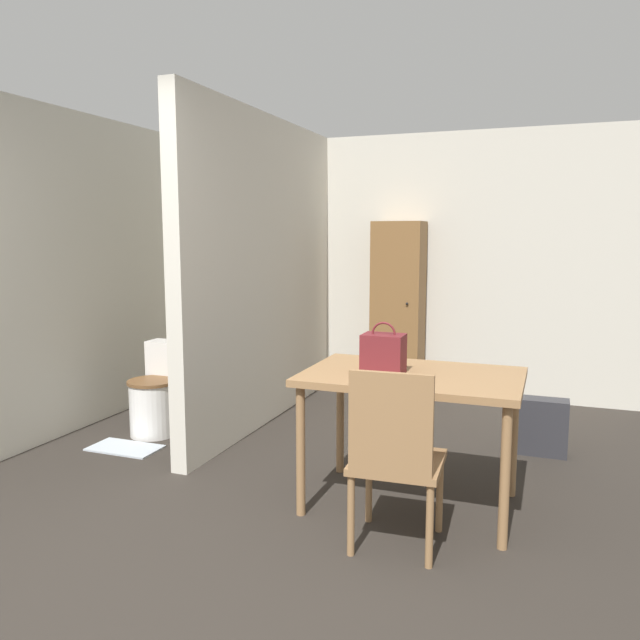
{
  "coord_description": "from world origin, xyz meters",
  "views": [
    {
      "loc": [
        1.59,
        -1.93,
        1.56
      ],
      "look_at": [
        0.24,
        1.65,
        1.03
      ],
      "focal_mm": 35.0,
      "sensor_mm": 36.0,
      "label": 1
    }
  ],
  "objects_px": {
    "handbag": "(383,353)",
    "wooden_cabinet": "(398,310)",
    "wooden_chair": "(395,454)",
    "space_heater": "(543,427)",
    "dining_table": "(412,387)",
    "toilet": "(157,395)"
  },
  "relations": [
    {
      "from": "wooden_cabinet",
      "to": "space_heater",
      "type": "distance_m",
      "value": 1.95
    },
    {
      "from": "dining_table",
      "to": "space_heater",
      "type": "xyz_separation_m",
      "value": [
        0.7,
        1.16,
        -0.49
      ]
    },
    {
      "from": "toilet",
      "to": "space_heater",
      "type": "distance_m",
      "value": 2.9
    },
    {
      "from": "wooden_cabinet",
      "to": "wooden_chair",
      "type": "bearing_deg",
      "value": -76.7
    },
    {
      "from": "wooden_chair",
      "to": "toilet",
      "type": "height_order",
      "value": "wooden_chair"
    },
    {
      "from": "dining_table",
      "to": "handbag",
      "type": "relative_size",
      "value": 4.12
    },
    {
      "from": "toilet",
      "to": "handbag",
      "type": "xyz_separation_m",
      "value": [
        2.0,
        -0.67,
        0.59
      ]
    },
    {
      "from": "toilet",
      "to": "handbag",
      "type": "bearing_deg",
      "value": -18.65
    },
    {
      "from": "dining_table",
      "to": "toilet",
      "type": "xyz_separation_m",
      "value": [
        -2.15,
        0.61,
        -0.39
      ]
    },
    {
      "from": "dining_table",
      "to": "wooden_cabinet",
      "type": "xyz_separation_m",
      "value": [
        -0.66,
        2.4,
        0.14
      ]
    },
    {
      "from": "wooden_chair",
      "to": "space_heater",
      "type": "xyz_separation_m",
      "value": [
        0.66,
        1.7,
        -0.29
      ]
    },
    {
      "from": "dining_table",
      "to": "toilet",
      "type": "relative_size",
      "value": 1.72
    },
    {
      "from": "dining_table",
      "to": "wooden_cabinet",
      "type": "relative_size",
      "value": 0.72
    },
    {
      "from": "toilet",
      "to": "dining_table",
      "type": "bearing_deg",
      "value": -15.93
    },
    {
      "from": "toilet",
      "to": "space_heater",
      "type": "xyz_separation_m",
      "value": [
        2.85,
        0.54,
        -0.1
      ]
    },
    {
      "from": "wooden_chair",
      "to": "wooden_cabinet",
      "type": "bearing_deg",
      "value": 100.48
    },
    {
      "from": "handbag",
      "to": "wooden_cabinet",
      "type": "bearing_deg",
      "value": 101.6
    },
    {
      "from": "wooden_chair",
      "to": "wooden_cabinet",
      "type": "relative_size",
      "value": 0.55
    },
    {
      "from": "wooden_chair",
      "to": "handbag",
      "type": "xyz_separation_m",
      "value": [
        -0.19,
        0.49,
        0.4
      ]
    },
    {
      "from": "dining_table",
      "to": "toilet",
      "type": "height_order",
      "value": "dining_table"
    },
    {
      "from": "wooden_chair",
      "to": "toilet",
      "type": "relative_size",
      "value": 1.32
    },
    {
      "from": "handbag",
      "to": "wooden_cabinet",
      "type": "distance_m",
      "value": 2.51
    }
  ]
}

